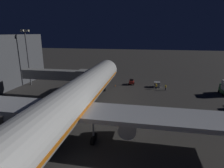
# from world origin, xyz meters

# --- Properties ---
(ground_plane) EXTENTS (320.00, 320.00, 0.00)m
(ground_plane) POSITION_xyz_m (0.00, 0.00, 0.00)
(ground_plane) COLOR #383533
(airliner_at_gate) EXTENTS (55.47, 67.07, 17.98)m
(airliner_at_gate) POSITION_xyz_m (0.00, 8.55, 5.62)
(airliner_at_gate) COLOR silver
(airliner_at_gate) RESTS_ON ground_plane
(jet_bridge) EXTENTS (19.09, 3.40, 7.25)m
(jet_bridge) POSITION_xyz_m (10.44, -12.07, 5.71)
(jet_bridge) COLOR #9E9E99
(jet_bridge) RESTS_ON ground_plane
(apron_floodlight_mast) EXTENTS (2.90, 0.50, 17.54)m
(apron_floodlight_mast) POSITION_xyz_m (25.50, -19.99, 10.20)
(apron_floodlight_mast) COLOR #59595E
(apron_floodlight_mast) RESTS_ON ground_plane
(pushback_tug) EXTENTS (1.86, 2.25, 1.95)m
(pushback_tug) POSITION_xyz_m (-7.17, -26.58, 0.78)
(pushback_tug) COLOR maroon
(pushback_tug) RESTS_ON ground_plane
(baggage_container_near_belt) EXTENTS (1.81, 1.80, 1.62)m
(baggage_container_near_belt) POSITION_xyz_m (-15.37, -25.15, 0.81)
(baggage_container_near_belt) COLOR #B7BABF
(baggage_container_near_belt) RESTS_ON ground_plane
(ground_crew_near_nose_gear) EXTENTS (0.40, 0.40, 1.74)m
(ground_crew_near_nose_gear) POSITION_xyz_m (-14.98, -22.71, 0.96)
(ground_crew_near_nose_gear) COLOR black
(ground_crew_near_nose_gear) RESTS_ON ground_plane
(ground_crew_under_port_wing) EXTENTS (0.40, 0.40, 1.78)m
(ground_crew_under_port_wing) POSITION_xyz_m (-17.67, -21.86, 0.98)
(ground_crew_under_port_wing) COLOR black
(ground_crew_under_port_wing) RESTS_ON ground_plane
(traffic_cone_nose_port) EXTENTS (0.36, 0.36, 0.55)m
(traffic_cone_nose_port) POSITION_xyz_m (-2.20, -23.53, 0.28)
(traffic_cone_nose_port) COLOR orange
(traffic_cone_nose_port) RESTS_ON ground_plane
(traffic_cone_nose_starboard) EXTENTS (0.36, 0.36, 0.55)m
(traffic_cone_nose_starboard) POSITION_xyz_m (2.20, -23.53, 0.28)
(traffic_cone_nose_starboard) COLOR orange
(traffic_cone_nose_starboard) RESTS_ON ground_plane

